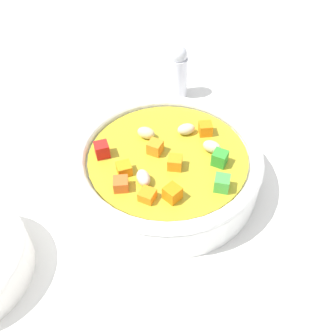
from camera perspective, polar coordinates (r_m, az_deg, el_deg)
ground_plane at (r=44.51cm, az=0.00°, el=-3.09°), size 140.00×140.00×2.00cm
soup_bowl_main at (r=41.64cm, az=0.00°, el=0.32°), size 21.02×21.02×6.18cm
spoon at (r=52.16cm, az=-17.50°, el=5.45°), size 18.77×6.37×0.81cm
pepper_shaker at (r=54.86cm, az=1.55°, el=14.71°), size 2.85×2.85×8.07cm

